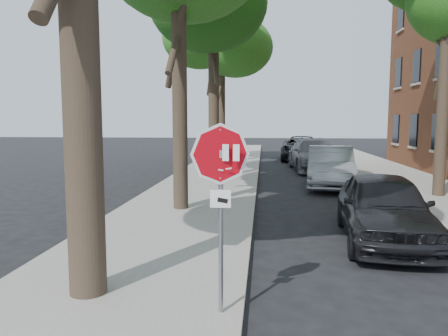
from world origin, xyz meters
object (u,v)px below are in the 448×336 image
(stop_sign, at_px, (221,182))
(car_d, at_px, (302,148))
(car_c, at_px, (314,155))
(car_a, at_px, (384,208))
(tree_far, at_px, (222,45))
(tree_mid_b, at_px, (213,1))
(car_b, at_px, (330,167))

(stop_sign, xyz_separation_m, car_d, (3.16, 24.35, -1.13))
(car_c, bearing_deg, car_a, -93.59)
(stop_sign, bearing_deg, car_d, 82.60)
(tree_far, distance_m, car_a, 18.80)
(stop_sign, bearing_deg, tree_far, 95.46)
(tree_mid_b, bearing_deg, car_c, 38.56)
(car_a, height_order, car_c, car_c)
(stop_sign, bearing_deg, car_b, 75.07)
(car_a, xyz_separation_m, car_d, (-0.14, 20.07, 0.03))
(stop_sign, relative_size, tree_far, 0.28)
(car_a, bearing_deg, tree_mid_b, 122.22)
(tree_mid_b, height_order, car_b, tree_mid_b)
(stop_sign, bearing_deg, tree_mid_b, 96.95)
(tree_far, relative_size, car_d, 1.58)
(tree_far, bearing_deg, tree_mid_b, -87.56)
(tree_mid_b, distance_m, car_b, 8.93)
(stop_sign, height_order, tree_mid_b, tree_mid_b)
(stop_sign, height_order, car_b, stop_sign)
(tree_far, distance_m, car_b, 12.08)
(tree_far, xyz_separation_m, car_c, (5.32, -2.98, -6.36))
(car_b, height_order, car_d, car_b)
(car_a, height_order, car_d, car_d)
(tree_mid_b, xyz_separation_m, car_a, (5.02, -9.86, -7.21))
(car_b, bearing_deg, car_c, 96.62)
(tree_mid_b, distance_m, car_a, 13.21)
(stop_sign, height_order, car_d, stop_sign)
(car_c, relative_size, car_d, 1.00)
(tree_far, relative_size, car_b, 1.85)
(car_d, bearing_deg, car_b, -85.07)
(stop_sign, distance_m, car_d, 24.58)
(car_a, distance_m, car_c, 13.87)
(tree_far, height_order, car_b, tree_far)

